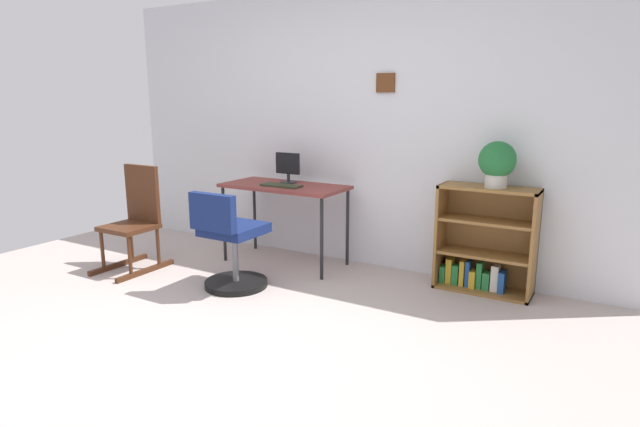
% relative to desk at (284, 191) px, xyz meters
% --- Properties ---
extents(ground_plane, '(6.24, 6.24, 0.00)m').
position_rel_desk_xyz_m(ground_plane, '(0.48, -1.73, -0.69)').
color(ground_plane, '#AFA19B').
extents(wall_back, '(5.20, 0.12, 2.51)m').
position_rel_desk_xyz_m(wall_back, '(0.48, 0.42, 0.56)').
color(wall_back, silver).
rests_on(wall_back, ground_plane).
extents(desk, '(1.16, 0.56, 0.75)m').
position_rel_desk_xyz_m(desk, '(0.00, 0.00, 0.00)').
color(desk, brown).
rests_on(desk, ground_plane).
extents(monitor, '(0.25, 0.16, 0.29)m').
position_rel_desk_xyz_m(monitor, '(-0.03, 0.10, 0.21)').
color(monitor, '#262628').
rests_on(monitor, desk).
extents(keyboard, '(0.38, 0.15, 0.02)m').
position_rel_desk_xyz_m(keyboard, '(0.03, -0.10, 0.07)').
color(keyboard, '#2E3322').
rests_on(keyboard, desk).
extents(office_chair, '(0.52, 0.55, 0.82)m').
position_rel_desk_xyz_m(office_chair, '(0.01, -0.80, -0.33)').
color(office_chair, black).
rests_on(office_chair, ground_plane).
extents(rocking_chair, '(0.42, 0.64, 0.94)m').
position_rel_desk_xyz_m(rocking_chair, '(-1.08, -0.82, -0.22)').
color(rocking_chair, '#452414').
rests_on(rocking_chair, ground_plane).
extents(bookshelf_low, '(0.76, 0.30, 0.86)m').
position_rel_desk_xyz_m(bookshelf_low, '(1.80, 0.22, -0.31)').
color(bookshelf_low, brown).
rests_on(bookshelf_low, ground_plane).
extents(potted_plant_on_shelf, '(0.28, 0.28, 0.36)m').
position_rel_desk_xyz_m(potted_plant_on_shelf, '(1.86, 0.17, 0.37)').
color(potted_plant_on_shelf, '#B7B2A8').
rests_on(potted_plant_on_shelf, bookshelf_low).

